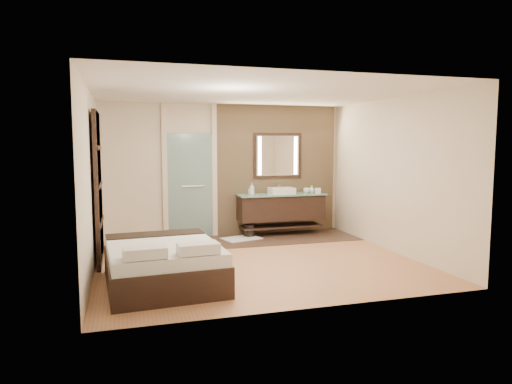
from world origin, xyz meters
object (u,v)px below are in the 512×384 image
object	(u,v)px
waste_bin	(249,231)
vanity	(281,207)
bed	(163,264)
mirror_unit	(278,156)

from	to	relation	value
waste_bin	vanity	bearing A→B (deg)	5.46
bed	waste_bin	size ratio (longest dim) A/B	6.96
vanity	waste_bin	xyz separation A→B (m)	(-0.71, -0.07, -0.44)
bed	vanity	bearing A→B (deg)	42.33
vanity	waste_bin	world-z (taller)	vanity
mirror_unit	waste_bin	distance (m)	1.70
bed	waste_bin	bearing A→B (deg)	50.37
vanity	waste_bin	distance (m)	0.84
vanity	waste_bin	bearing A→B (deg)	-174.54
bed	waste_bin	xyz separation A→B (m)	(1.95, 2.72, -0.15)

